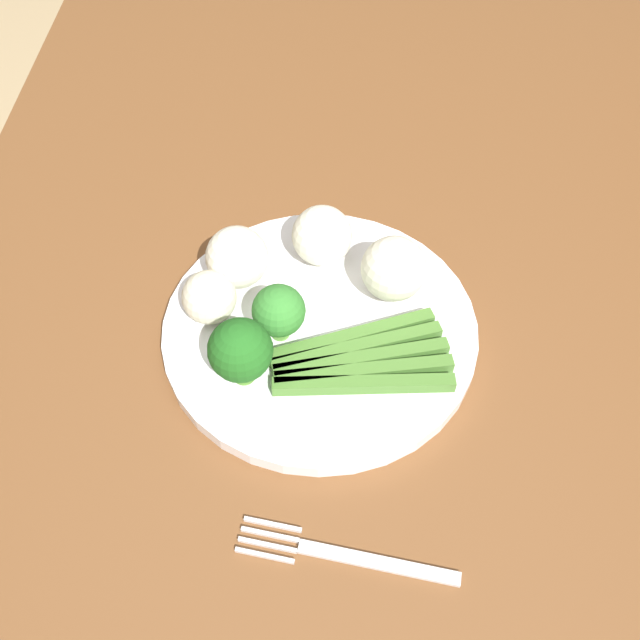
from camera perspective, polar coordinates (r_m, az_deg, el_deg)
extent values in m
cube|color=tan|center=(1.32, 2.08, -19.82)|extent=(6.00, 6.00, 0.02)
cube|color=brown|center=(0.66, 3.89, -0.13)|extent=(1.25, 0.86, 0.04)
cylinder|color=brown|center=(1.38, 17.85, 9.06)|extent=(0.07, 0.07, 0.70)
cylinder|color=brown|center=(1.36, -13.70, 9.45)|extent=(0.07, 0.07, 0.70)
cylinder|color=#9E754C|center=(1.23, 23.77, -11.07)|extent=(0.04, 0.04, 0.45)
cylinder|color=#9E754C|center=(1.43, 23.72, 0.95)|extent=(0.04, 0.04, 0.45)
cylinder|color=white|center=(0.62, 0.00, -0.70)|extent=(0.29, 0.29, 0.01)
cube|color=#47752D|center=(0.57, 3.67, -5.41)|extent=(0.02, 0.15, 0.01)
cube|color=#47752D|center=(0.58, 3.70, -4.35)|extent=(0.03, 0.15, 0.01)
cube|color=#47752D|center=(0.59, 3.51, -3.34)|extent=(0.04, 0.15, 0.01)
cube|color=#47752D|center=(0.59, 3.15, -2.37)|extent=(0.05, 0.15, 0.01)
cube|color=#47752D|center=(0.60, 2.69, -1.45)|extent=(0.06, 0.15, 0.01)
cylinder|color=#609E3D|center=(0.60, -3.36, -0.72)|extent=(0.02, 0.02, 0.02)
sphere|color=#337A2D|center=(0.58, -3.47, 0.79)|extent=(0.05, 0.05, 0.05)
cylinder|color=#4C7F2B|center=(0.58, -6.41, -4.20)|extent=(0.02, 0.02, 0.02)
sphere|color=#1E5B1C|center=(0.56, -6.68, -2.51)|extent=(0.05, 0.05, 0.05)
sphere|color=silver|center=(0.62, 6.20, 4.28)|extent=(0.06, 0.06, 0.06)
sphere|color=beige|center=(0.61, -9.24, 1.89)|extent=(0.05, 0.05, 0.05)
sphere|color=silver|center=(0.65, 0.17, 7.08)|extent=(0.06, 0.06, 0.06)
sphere|color=silver|center=(0.63, -6.95, 5.22)|extent=(0.06, 0.06, 0.06)
cube|color=silver|center=(0.53, 4.88, -19.58)|extent=(0.03, 0.12, 0.00)
cube|color=silver|center=(0.54, -3.97, -16.70)|extent=(0.01, 0.04, 0.00)
cube|color=silver|center=(0.54, -4.19, -17.48)|extent=(0.01, 0.04, 0.00)
cube|color=silver|center=(0.53, -4.41, -18.26)|extent=(0.01, 0.04, 0.00)
cube|color=silver|center=(0.53, -4.64, -19.05)|extent=(0.01, 0.04, 0.00)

